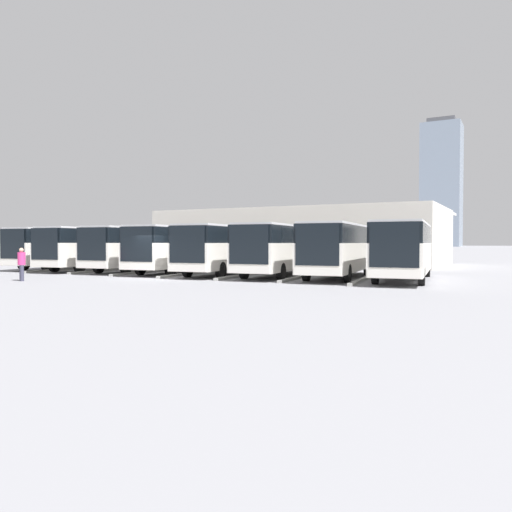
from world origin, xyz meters
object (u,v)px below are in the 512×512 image
(bus_2, at_px, (281,248))
(bus_6, at_px, (98,247))
(pedestrian, at_px, (22,263))
(bus_5, at_px, (141,247))
(bus_1, at_px, (339,248))
(bus_4, at_px, (181,247))
(bus_0, at_px, (404,248))
(bus_7, at_px, (67,246))
(bus_3, at_px, (227,247))

(bus_2, xyz_separation_m, bus_6, (15.02, 0.41, 0.00))
(bus_6, relative_size, pedestrian, 6.10)
(bus_5, xyz_separation_m, bus_6, (3.76, 0.44, 0.00))
(bus_1, xyz_separation_m, bus_2, (3.76, 0.12, 0.00))
(bus_4, height_order, bus_6, same)
(bus_2, relative_size, bus_5, 1.00)
(bus_0, bearing_deg, pedestrian, 22.77)
(bus_4, bearing_deg, pedestrian, 65.84)
(bus_2, bearing_deg, bus_5, -6.53)
(bus_4, xyz_separation_m, bus_5, (3.76, -0.14, 0.00))
(bus_7, bearing_deg, bus_6, 167.44)
(bus_1, relative_size, bus_6, 1.00)
(bus_7, bearing_deg, bus_5, 173.89)
(bus_2, relative_size, bus_6, 1.00)
(bus_2, xyz_separation_m, bus_7, (18.78, 0.00, 0.00))
(bus_0, xyz_separation_m, bus_3, (11.27, 0.21, 0.00))
(bus_0, bearing_deg, bus_4, -6.07)
(bus_2, height_order, bus_6, same)
(bus_6, relative_size, bus_7, 1.00)
(bus_3, bearing_deg, bus_5, -8.49)
(bus_4, xyz_separation_m, pedestrian, (3.24, 10.10, -0.81))
(bus_5, height_order, bus_6, same)
(bus_0, relative_size, bus_4, 1.00)
(bus_2, bearing_deg, bus_6, -4.81)
(bus_6, bearing_deg, bus_5, -179.67)
(bus_6, distance_m, bus_7, 3.78)
(bus_3, bearing_deg, bus_4, -8.42)
(bus_7, height_order, pedestrian, bus_7)
(bus_1, distance_m, bus_3, 7.52)
(bus_5, bearing_deg, bus_4, 171.44)
(bus_0, height_order, bus_7, same)
(bus_4, bearing_deg, bus_5, -8.56)
(bus_2, bearing_deg, bus_0, 173.38)
(bus_0, relative_size, bus_7, 1.00)
(bus_1, height_order, bus_7, same)
(bus_4, bearing_deg, bus_1, 174.82)
(bus_4, relative_size, bus_6, 1.00)
(bus_0, bearing_deg, bus_2, -6.62)
(bus_2, bearing_deg, bus_1, 175.52)
(bus_1, relative_size, bus_4, 1.00)
(bus_0, distance_m, bus_7, 26.29)
(bus_3, bearing_deg, bus_1, 176.45)
(bus_4, bearing_deg, bus_3, 171.58)
(bus_1, bearing_deg, bus_7, -6.05)
(bus_3, height_order, bus_5, same)
(bus_3, xyz_separation_m, bus_4, (3.76, -0.13, 0.00))
(bus_5, bearing_deg, bus_3, 171.51)
(bus_2, relative_size, bus_3, 1.00)
(bus_1, xyz_separation_m, bus_7, (22.53, 0.13, 0.00))
(bus_0, distance_m, bus_5, 18.78)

